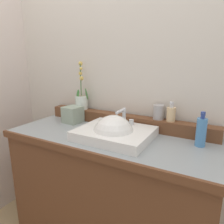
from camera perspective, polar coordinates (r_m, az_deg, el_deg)
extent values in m
cube|color=beige|center=(1.66, 6.24, 13.43)|extent=(2.97, 0.20, 2.69)
cube|color=brown|center=(1.62, -0.52, -21.57)|extent=(1.37, 0.54, 0.84)
cube|color=#91999B|center=(1.41, -0.56, -7.01)|extent=(1.39, 0.57, 0.04)
cube|color=brown|center=(1.19, -7.42, -11.29)|extent=(1.39, 0.02, 0.04)
cube|color=brown|center=(1.58, 3.48, -2.31)|extent=(1.31, 0.09, 0.09)
cube|color=white|center=(1.35, 0.76, -5.81)|extent=(0.46, 0.38, 0.06)
sphere|color=white|center=(1.34, 0.37, -6.47)|extent=(0.27, 0.27, 0.27)
cylinder|color=silver|center=(1.44, 3.28, -1.23)|extent=(0.02, 0.02, 0.10)
cylinder|color=silver|center=(1.38, 2.31, 0.24)|extent=(0.02, 0.11, 0.02)
sphere|color=silver|center=(1.43, 3.31, 0.71)|extent=(0.03, 0.03, 0.03)
cylinder|color=silver|center=(1.47, 1.33, -2.15)|extent=(0.03, 0.03, 0.04)
cylinder|color=silver|center=(1.43, 5.25, -2.75)|extent=(0.03, 0.03, 0.04)
ellipsoid|color=beige|center=(1.48, -1.63, -2.27)|extent=(0.07, 0.04, 0.02)
cylinder|color=silver|center=(1.76, -8.23, 2.62)|extent=(0.10, 0.10, 0.11)
cylinder|color=tan|center=(1.75, -8.29, 4.22)|extent=(0.09, 0.09, 0.01)
cylinder|color=#476B38|center=(1.73, -8.45, 8.59)|extent=(0.01, 0.01, 0.26)
ellipsoid|color=#387033|center=(1.73, -6.88, 4.85)|extent=(0.03, 0.03, 0.09)
ellipsoid|color=#387033|center=(1.75, -6.94, 4.96)|extent=(0.04, 0.04, 0.08)
ellipsoid|color=#387033|center=(1.71, -9.20, 4.71)|extent=(0.03, 0.03, 0.08)
sphere|color=#DCB650|center=(1.72, -8.25, 9.01)|extent=(0.03, 0.03, 0.03)
sphere|color=#DCB650|center=(1.73, -8.57, 10.30)|extent=(0.03, 0.03, 0.03)
sphere|color=#DCB650|center=(1.70, -8.40, 11.52)|extent=(0.02, 0.02, 0.02)
sphere|color=#DCB650|center=(1.73, -8.52, 12.84)|extent=(0.03, 0.03, 0.03)
cylinder|color=#DDB986|center=(1.45, 15.66, -0.63)|extent=(0.06, 0.06, 0.09)
cylinder|color=silver|center=(1.43, 15.81, 1.54)|extent=(0.02, 0.02, 0.02)
cylinder|color=silver|center=(1.43, 15.86, 2.28)|extent=(0.03, 0.03, 0.02)
cylinder|color=silver|center=(1.41, 15.72, 2.32)|extent=(0.01, 0.03, 0.01)
cylinder|color=#9F9A9A|center=(1.48, 12.48, -0.04)|extent=(0.07, 0.07, 0.10)
cylinder|color=#4982BA|center=(1.31, 22.95, -5.09)|extent=(0.06, 0.06, 0.17)
cylinder|color=navy|center=(1.29, 23.35, -1.21)|extent=(0.02, 0.02, 0.02)
cylinder|color=navy|center=(1.28, 23.43, -0.40)|extent=(0.03, 0.03, 0.02)
cylinder|color=navy|center=(1.27, 23.37, -0.38)|extent=(0.01, 0.03, 0.01)
cube|color=#91A18D|center=(1.69, -10.56, -0.67)|extent=(0.14, 0.14, 0.13)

